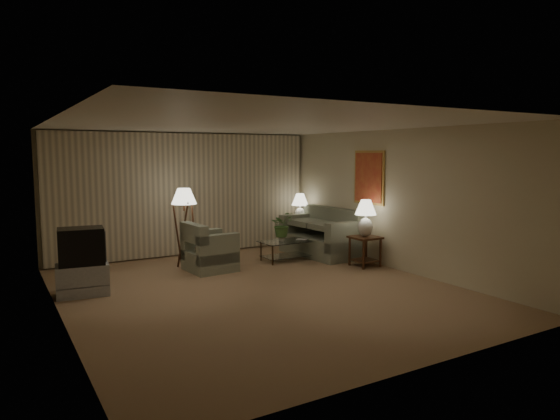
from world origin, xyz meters
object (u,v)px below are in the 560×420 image
object	(u,v)px
sofa	(320,237)
table_lamp_near	(366,215)
tv_cabinet	(83,280)
ottoman	(201,255)
crt_tv	(81,246)
coffee_table	(288,247)
side_table_near	(365,246)
table_lamp_far	(300,205)
side_table_far	(300,230)
floor_lamp	(185,225)
vase	(282,238)
armchair	(210,252)

from	to	relation	value
sofa	table_lamp_near	xyz separation A→B (m)	(0.15, -1.35, 0.62)
table_lamp_near	tv_cabinet	bearing A→B (deg)	172.61
sofa	ottoman	world-z (taller)	sofa
table_lamp_near	tv_cabinet	distance (m)	5.30
tv_cabinet	crt_tv	bearing A→B (deg)	0.00
crt_tv	coffee_table	bearing A→B (deg)	14.71
crt_tv	ottoman	size ratio (longest dim) A/B	1.13
table_lamp_near	side_table_near	bearing A→B (deg)	0.00
table_lamp_far	ottoman	size ratio (longest dim) A/B	1.07
side_table_far	coffee_table	size ratio (longest dim) A/B	0.52
side_table_far	ottoman	bearing A→B (deg)	-166.20
side_table_near	floor_lamp	size ratio (longest dim) A/B	0.39
sofa	floor_lamp	size ratio (longest dim) A/B	1.27
side_table_far	vase	distance (m)	1.65
side_table_far	coffee_table	bearing A→B (deg)	-132.16
sofa	table_lamp_far	size ratio (longest dim) A/B	2.85
side_table_near	side_table_far	xyz separation A→B (m)	(-0.00, 2.40, -0.01)
sofa	crt_tv	xyz separation A→B (m)	(-5.05, -0.68, 0.38)
armchair	tv_cabinet	bearing A→B (deg)	98.91
table_lamp_far	table_lamp_near	bearing A→B (deg)	-90.00
side_table_near	table_lamp_far	distance (m)	2.47
crt_tv	table_lamp_far	bearing A→B (deg)	25.15
side_table_far	crt_tv	bearing A→B (deg)	-161.69
sofa	ottoman	xyz separation A→B (m)	(-2.65, 0.36, -0.20)
side_table_near	floor_lamp	world-z (taller)	floor_lamp
sofa	table_lamp_near	world-z (taller)	table_lamp_near
table_lamp_near	coffee_table	size ratio (longest dim) A/B	0.63
tv_cabinet	ottoman	distance (m)	2.61
side_table_far	tv_cabinet	distance (m)	5.48
sofa	floor_lamp	world-z (taller)	floor_lamp
tv_cabinet	floor_lamp	world-z (taller)	floor_lamp
ottoman	table_lamp_near	bearing A→B (deg)	-31.39
armchair	crt_tv	xyz separation A→B (m)	(-2.39, -0.56, 0.42)
sofa	table_lamp_far	bearing A→B (deg)	168.21
armchair	coffee_table	world-z (taller)	armchair
sofa	ottoman	bearing A→B (deg)	-101.32
ottoman	table_lamp_far	bearing A→B (deg)	13.80
side_table_near	table_lamp_far	bearing A→B (deg)	90.00
coffee_table	tv_cabinet	xyz separation A→B (m)	(-4.16, -0.58, -0.03)
crt_tv	vase	xyz separation A→B (m)	(4.01, 0.58, -0.30)
sofa	armchair	bearing A→B (deg)	-91.06
table_lamp_far	armchair	bearing A→B (deg)	-157.46
ottoman	coffee_table	bearing A→B (deg)	-14.56
table_lamp_near	crt_tv	world-z (taller)	table_lamp_near
coffee_table	tv_cabinet	distance (m)	4.20
armchair	side_table_near	world-z (taller)	armchair
sofa	table_lamp_far	world-z (taller)	table_lamp_far
armchair	ottoman	bearing A→B (deg)	-4.96
side_table_near	table_lamp_near	world-z (taller)	table_lamp_near
sofa	crt_tv	bearing A→B (deg)	-86.00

